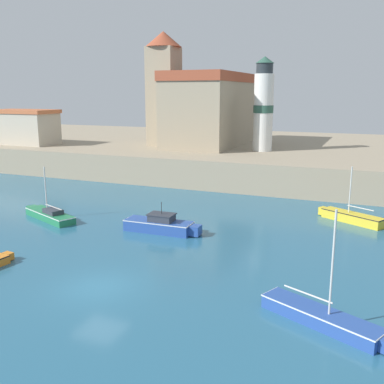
{
  "coord_description": "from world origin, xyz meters",
  "views": [
    {
      "loc": [
        13.09,
        -18.6,
        10.1
      ],
      "look_at": [
        -0.99,
        15.29,
        2.0
      ],
      "focal_mm": 42.0,
      "sensor_mm": 36.0,
      "label": 1
    }
  ],
  "objects_px": {
    "lighthouse": "(263,106)",
    "harbor_shed_near_wharf": "(25,127)",
    "sailboat_blue_3": "(323,317)",
    "church": "(205,106)",
    "sailboat_green_2": "(49,214)",
    "sailboat_yellow_4": "(351,217)",
    "motorboat_blue_5": "(161,225)"
  },
  "relations": [
    {
      "from": "church",
      "to": "lighthouse",
      "type": "height_order",
      "value": "church"
    },
    {
      "from": "sailboat_yellow_4",
      "to": "lighthouse",
      "type": "relative_size",
      "value": 0.48
    },
    {
      "from": "sailboat_blue_3",
      "to": "church",
      "type": "bearing_deg",
      "value": 117.92
    },
    {
      "from": "sailboat_yellow_4",
      "to": "church",
      "type": "distance_m",
      "value": 30.09
    },
    {
      "from": "sailboat_green_2",
      "to": "sailboat_yellow_4",
      "type": "height_order",
      "value": "sailboat_yellow_4"
    },
    {
      "from": "church",
      "to": "sailboat_green_2",
      "type": "bearing_deg",
      "value": -94.79
    },
    {
      "from": "sailboat_blue_3",
      "to": "harbor_shed_near_wharf",
      "type": "height_order",
      "value": "harbor_shed_near_wharf"
    },
    {
      "from": "sailboat_blue_3",
      "to": "lighthouse",
      "type": "height_order",
      "value": "lighthouse"
    },
    {
      "from": "motorboat_blue_5",
      "to": "harbor_shed_near_wharf",
      "type": "distance_m",
      "value": 36.95
    },
    {
      "from": "church",
      "to": "lighthouse",
      "type": "relative_size",
      "value": 1.55
    },
    {
      "from": "sailboat_yellow_4",
      "to": "sailboat_green_2",
      "type": "bearing_deg",
      "value": -159.47
    },
    {
      "from": "sailboat_green_2",
      "to": "church",
      "type": "xyz_separation_m",
      "value": [
        2.44,
        29.14,
        8.05
      ]
    },
    {
      "from": "lighthouse",
      "to": "harbor_shed_near_wharf",
      "type": "bearing_deg",
      "value": -170.67
    },
    {
      "from": "sailboat_blue_3",
      "to": "sailboat_yellow_4",
      "type": "bearing_deg",
      "value": 89.58
    },
    {
      "from": "harbor_shed_near_wharf",
      "to": "lighthouse",
      "type": "bearing_deg",
      "value": 9.33
    },
    {
      "from": "motorboat_blue_5",
      "to": "church",
      "type": "xyz_separation_m",
      "value": [
        -7.54,
        28.74,
        7.9
      ]
    },
    {
      "from": "motorboat_blue_5",
      "to": "lighthouse",
      "type": "xyz_separation_m",
      "value": [
        1.32,
        25.22,
        8.03
      ]
    },
    {
      "from": "sailboat_green_2",
      "to": "sailboat_yellow_4",
      "type": "relative_size",
      "value": 1.19
    },
    {
      "from": "sailboat_green_2",
      "to": "lighthouse",
      "type": "height_order",
      "value": "lighthouse"
    },
    {
      "from": "church",
      "to": "motorboat_blue_5",
      "type": "bearing_deg",
      "value": -75.3
    },
    {
      "from": "sailboat_green_2",
      "to": "sailboat_blue_3",
      "type": "xyz_separation_m",
      "value": [
        22.76,
        -9.2,
        -0.01
      ]
    },
    {
      "from": "sailboat_yellow_4",
      "to": "motorboat_blue_5",
      "type": "distance_m",
      "value": 15.28
    },
    {
      "from": "sailboat_yellow_4",
      "to": "church",
      "type": "height_order",
      "value": "church"
    },
    {
      "from": "sailboat_green_2",
      "to": "church",
      "type": "bearing_deg",
      "value": 85.21
    },
    {
      "from": "sailboat_blue_3",
      "to": "sailboat_yellow_4",
      "type": "height_order",
      "value": "sailboat_blue_3"
    },
    {
      "from": "church",
      "to": "lighthouse",
      "type": "bearing_deg",
      "value": -21.64
    },
    {
      "from": "lighthouse",
      "to": "church",
      "type": "bearing_deg",
      "value": 158.36
    },
    {
      "from": "sailboat_yellow_4",
      "to": "lighthouse",
      "type": "xyz_separation_m",
      "value": [
        -11.59,
        17.06,
        8.14
      ]
    },
    {
      "from": "motorboat_blue_5",
      "to": "lighthouse",
      "type": "height_order",
      "value": "lighthouse"
    },
    {
      "from": "motorboat_blue_5",
      "to": "church",
      "type": "distance_m",
      "value": 30.74
    },
    {
      "from": "motorboat_blue_5",
      "to": "harbor_shed_near_wharf",
      "type": "xyz_separation_m",
      "value": [
        -30.68,
        19.97,
        5.03
      ]
    },
    {
      "from": "lighthouse",
      "to": "sailboat_yellow_4",
      "type": "bearing_deg",
      "value": -55.81
    }
  ]
}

